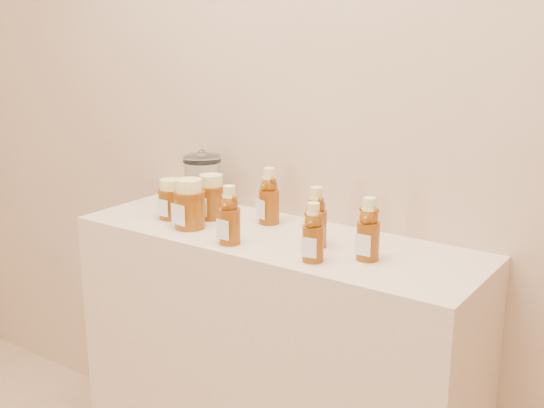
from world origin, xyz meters
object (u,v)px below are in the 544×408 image
Objects in this scene: bear_bottle_back_left at (269,192)px; bear_bottle_front_left at (229,211)px; glass_canister at (203,180)px; honey_jar_left at (171,199)px; display_table at (274,378)px.

bear_bottle_back_left is 1.05× the size of bear_bottle_front_left.
bear_bottle_front_left is at bearing -38.19° from glass_canister.
bear_bottle_back_left reaches higher than bear_bottle_front_left.
bear_bottle_back_left is at bearing -2.69° from glass_canister.
honey_jar_left is at bearing -92.94° from glass_canister.
display_table is at bearing 66.86° from bear_bottle_front_left.
honey_jar_left is (-0.28, -0.13, -0.03)m from bear_bottle_back_left.
bear_bottle_front_left is 0.97× the size of glass_canister.
glass_canister is (-0.29, 0.23, 0.00)m from bear_bottle_front_left.
bear_bottle_front_left reaches higher than honey_jar_left.
display_table is at bearing 7.62° from honey_jar_left.
bear_bottle_back_left is 0.31m from honey_jar_left.
display_table is 0.56m from bear_bottle_front_left.
honey_jar_left is 0.65× the size of glass_canister.
glass_canister is (-0.27, 0.01, -0.00)m from bear_bottle_back_left.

